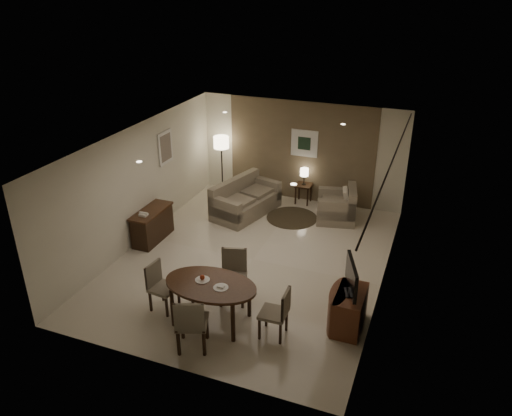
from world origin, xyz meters
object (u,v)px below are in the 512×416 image
at_px(chair_right, 273,313).
at_px(tv_cabinet, 349,310).
at_px(chair_near, 192,321).
at_px(chair_far, 233,278).
at_px(dining_table, 211,302).
at_px(chair_left, 164,288).
at_px(sofa, 246,198).
at_px(side_table, 303,194).
at_px(console_desk, 152,225).
at_px(floor_lamp, 222,165).
at_px(armchair, 336,204).

bearing_deg(chair_right, tv_cabinet, 118.79).
bearing_deg(chair_near, chair_far, -114.42).
bearing_deg(tv_cabinet, dining_table, -162.78).
xyz_separation_m(chair_left, sofa, (-0.12, 4.28, -0.02)).
bearing_deg(chair_near, chair_right, -166.24).
xyz_separation_m(tv_cabinet, sofa, (-3.40, 3.57, 0.09)).
bearing_deg(side_table, sofa, -135.39).
bearing_deg(side_table, chair_far, -89.79).
xyz_separation_m(console_desk, chair_far, (2.70, -1.53, 0.13)).
xyz_separation_m(console_desk, dining_table, (2.58, -2.22, 0.02)).
xyz_separation_m(dining_table, chair_left, (-0.96, 0.01, 0.07)).
height_order(chair_left, floor_lamp, floor_lamp).
xyz_separation_m(tv_cabinet, chair_left, (-3.27, -0.71, 0.11)).
distance_m(tv_cabinet, chair_left, 3.35).
bearing_deg(armchair, sofa, -90.02).
bearing_deg(sofa, console_desk, 159.71).
xyz_separation_m(chair_near, sofa, (-1.10, 5.02, -0.08)).
xyz_separation_m(tv_cabinet, dining_table, (-2.31, -0.72, 0.04)).
bearing_deg(floor_lamp, sofa, -41.88).
bearing_deg(chair_near, floor_lamp, -89.84).
relative_size(chair_near, floor_lamp, 0.63).
relative_size(armchair, floor_lamp, 0.60).
xyz_separation_m(chair_left, floor_lamp, (-1.25, 5.29, 0.36)).
distance_m(tv_cabinet, chair_right, 1.35).
bearing_deg(armchair, chair_far, -26.59).
height_order(chair_near, chair_left, chair_near).
bearing_deg(armchair, console_desk, -67.95).
relative_size(dining_table, chair_near, 1.62).
relative_size(chair_near, armchair, 1.05).
bearing_deg(sofa, dining_table, -150.29).
relative_size(chair_far, chair_left, 1.11).
bearing_deg(tv_cabinet, chair_left, -167.81).
height_order(chair_left, sofa, chair_left).
bearing_deg(side_table, chair_near, -90.83).
bearing_deg(floor_lamp, chair_near, -69.74).
relative_size(chair_near, chair_far, 1.02).
bearing_deg(chair_far, side_table, 74.49).
bearing_deg(tv_cabinet, console_desk, 162.95).
xyz_separation_m(side_table, floor_lamp, (-2.32, -0.16, 0.56)).
bearing_deg(console_desk, chair_left, -53.81).
height_order(tv_cabinet, chair_right, chair_right).
bearing_deg(tv_cabinet, floor_lamp, 134.64).
bearing_deg(chair_left, sofa, 8.14).
xyz_separation_m(tv_cabinet, floor_lamp, (-4.53, 4.58, 0.47)).
relative_size(chair_near, side_table, 1.95).
relative_size(tv_cabinet, chair_far, 0.89).
relative_size(tv_cabinet, armchair, 0.92).
xyz_separation_m(chair_far, side_table, (-0.02, 4.78, -0.24)).
relative_size(console_desk, dining_table, 0.72).
relative_size(tv_cabinet, chair_right, 0.97).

